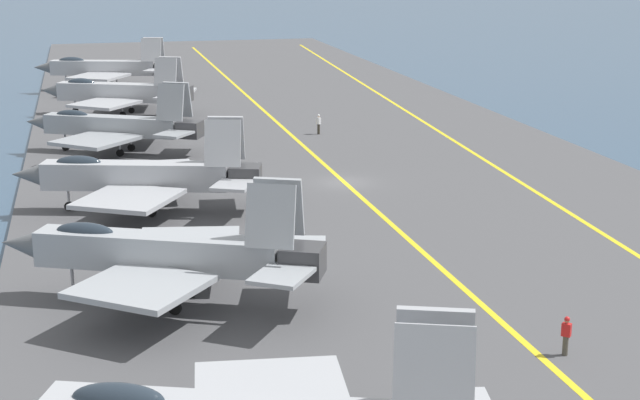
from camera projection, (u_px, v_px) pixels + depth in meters
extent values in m
plane|color=#334C66|center=(344.00, 188.00, 71.00)|extent=(2000.00, 2000.00, 0.00)
cube|color=#4C4C4F|center=(345.00, 185.00, 70.95)|extent=(215.81, 45.76, 0.40)
cube|color=yellow|center=(506.00, 173.00, 73.76)|extent=(193.92, 11.63, 0.01)
cube|color=yellow|center=(345.00, 182.00, 70.89)|extent=(194.23, 0.36, 0.01)
ellipsoid|color=#232D38|center=(118.00, 399.00, 29.58)|extent=(1.99, 3.08, 1.03)
cube|color=#A8AAAF|center=(272.00, 397.00, 33.07)|extent=(6.20, 5.79, 0.28)
cube|color=#A8AAAF|center=(434.00, 381.00, 27.10)|extent=(1.69, 2.45, 3.09)
cube|color=#A8AAAF|center=(434.00, 352.00, 28.98)|extent=(1.69, 2.45, 3.09)
cube|color=#9EA3A8|center=(157.00, 252.00, 46.43)|extent=(6.42, 11.49, 1.68)
cone|color=#5B5E60|center=(23.00, 244.00, 47.67)|extent=(2.38, 2.70, 1.59)
cube|color=#38383A|center=(303.00, 261.00, 45.15)|extent=(2.55, 2.55, 1.43)
ellipsoid|color=#232D38|center=(85.00, 232.00, 46.87)|extent=(2.03, 3.01, 0.92)
cube|color=#9EA3A8|center=(140.00, 287.00, 43.34)|extent=(7.07, 7.10, 0.28)
cube|color=#9EA3A8|center=(188.00, 243.00, 49.65)|extent=(5.80, 5.94, 0.28)
cube|color=#9EA3A8|center=(270.00, 216.00, 43.96)|extent=(1.75, 2.42, 2.88)
cube|color=#9EA3A8|center=(279.00, 206.00, 45.64)|extent=(1.75, 2.42, 2.88)
cube|color=#9EA3A8|center=(282.00, 276.00, 43.11)|extent=(3.58, 3.43, 0.20)
cube|color=#9EA3A8|center=(302.00, 246.00, 47.37)|extent=(3.27, 2.87, 0.20)
cylinder|color=#B2B2B7|center=(73.00, 281.00, 47.66)|extent=(0.16, 0.16, 1.78)
cylinder|color=black|center=(73.00, 292.00, 47.81)|extent=(0.45, 0.64, 0.60)
cylinder|color=#B2B2B7|center=(175.00, 296.00, 45.54)|extent=(0.16, 0.16, 1.78)
cylinder|color=black|center=(175.00, 308.00, 45.69)|extent=(0.45, 0.64, 0.60)
cylinder|color=#B2B2B7|center=(190.00, 280.00, 47.77)|extent=(0.16, 0.16, 1.78)
cylinder|color=black|center=(191.00, 291.00, 47.92)|extent=(0.45, 0.64, 0.60)
cube|color=#A8AAAF|center=(135.00, 176.00, 62.63)|extent=(4.95, 11.93, 1.71)
cone|color=#5B5E60|center=(29.00, 175.00, 62.92)|extent=(2.19, 2.62, 1.62)
cube|color=#38383A|center=(246.00, 177.00, 62.33)|extent=(2.43, 2.40, 1.45)
ellipsoid|color=#232D38|center=(79.00, 163.00, 62.57)|extent=(1.71, 3.05, 0.94)
cube|color=#A8AAAF|center=(129.00, 199.00, 59.17)|extent=(7.52, 7.32, 0.28)
cube|color=#A8AAAF|center=(154.00, 171.00, 66.34)|extent=(5.89, 5.36, 0.28)
cube|color=#A8AAAF|center=(223.00, 143.00, 60.93)|extent=(1.50, 2.42, 2.92)
cube|color=#A8AAAF|center=(226.00, 138.00, 62.66)|extent=(1.50, 2.42, 2.92)
cube|color=#A8AAAF|center=(233.00, 185.00, 60.18)|extent=(3.51, 3.26, 0.20)
cube|color=#A8AAAF|center=(242.00, 169.00, 64.53)|extent=(3.02, 2.54, 0.20)
cylinder|color=#B2B2B7|center=(69.00, 199.00, 63.23)|extent=(0.16, 0.16, 1.53)
cylinder|color=black|center=(69.00, 206.00, 63.35)|extent=(0.38, 0.64, 0.60)
cylinder|color=#B2B2B7|center=(151.00, 205.00, 61.84)|extent=(0.16, 0.16, 1.53)
cylinder|color=black|center=(152.00, 212.00, 61.95)|extent=(0.38, 0.64, 0.60)
cylinder|color=#B2B2B7|center=(159.00, 196.00, 64.15)|extent=(0.16, 0.16, 1.53)
cylinder|color=black|center=(159.00, 203.00, 64.27)|extent=(0.38, 0.64, 0.60)
cube|color=#93999E|center=(111.00, 126.00, 80.21)|extent=(6.68, 10.91, 1.56)
cone|color=#5B5E60|center=(38.00, 122.00, 81.75)|extent=(2.31, 2.61, 1.48)
cube|color=#38383A|center=(190.00, 129.00, 78.63)|extent=(2.45, 2.48, 1.32)
ellipsoid|color=#232D38|center=(72.00, 115.00, 80.83)|extent=(2.05, 2.87, 0.86)
cube|color=#93999E|center=(96.00, 140.00, 76.87)|extent=(7.52, 7.46, 0.28)
cube|color=#93999E|center=(134.00, 124.00, 83.63)|extent=(6.64, 6.14, 0.28)
cube|color=#93999E|center=(170.00, 102.00, 77.58)|extent=(1.81, 2.35, 2.91)
cube|color=#93999E|center=(178.00, 99.00, 79.11)|extent=(1.81, 2.35, 2.91)
cube|color=#93999E|center=(174.00, 134.00, 76.69)|extent=(3.54, 3.43, 0.20)
cube|color=#93999E|center=(194.00, 124.00, 80.78)|extent=(3.32, 2.91, 0.20)
cylinder|color=#B2B2B7|center=(65.00, 142.00, 81.59)|extent=(0.16, 0.16, 1.52)
cylinder|color=black|center=(66.00, 147.00, 81.71)|extent=(0.47, 0.63, 0.60)
cylinder|color=#B2B2B7|center=(120.00, 147.00, 79.31)|extent=(0.16, 0.16, 1.52)
cylinder|color=black|center=(120.00, 153.00, 79.43)|extent=(0.47, 0.63, 0.60)
cylinder|color=#B2B2B7|center=(131.00, 142.00, 81.36)|extent=(0.16, 0.16, 1.52)
cylinder|color=black|center=(131.00, 148.00, 81.47)|extent=(0.47, 0.63, 0.60)
cube|color=#A8AAAF|center=(115.00, 92.00, 98.04)|extent=(6.30, 11.41, 1.77)
cone|color=#5B5E60|center=(51.00, 90.00, 99.18)|extent=(2.43, 2.70, 1.68)
cube|color=#38383A|center=(182.00, 94.00, 96.88)|extent=(2.62, 2.55, 1.51)
ellipsoid|color=#232D38|center=(81.00, 83.00, 98.42)|extent=(2.03, 2.99, 0.97)
cube|color=#A8AAAF|center=(105.00, 104.00, 94.62)|extent=(7.50, 7.41, 0.28)
cube|color=#A8AAAF|center=(132.00, 93.00, 101.62)|extent=(6.35, 5.91, 0.28)
cube|color=#A8AAAF|center=(165.00, 72.00, 95.63)|extent=(1.67, 2.37, 2.69)
cube|color=#A8AAAF|center=(171.00, 70.00, 97.40)|extent=(1.67, 2.37, 2.69)
cube|color=#A8AAAF|center=(170.00, 97.00, 94.78)|extent=(3.55, 3.39, 0.20)
cube|color=#A8AAAF|center=(184.00, 90.00, 99.13)|extent=(3.24, 2.81, 0.20)
cylinder|color=#B2B2B7|center=(75.00, 107.00, 99.17)|extent=(0.16, 0.16, 1.43)
cylinder|color=black|center=(75.00, 111.00, 99.28)|extent=(0.44, 0.64, 0.60)
cylinder|color=#B2B2B7|center=(123.00, 110.00, 97.07)|extent=(0.16, 0.16, 1.43)
cylinder|color=black|center=(123.00, 114.00, 97.17)|extent=(0.44, 0.64, 0.60)
cylinder|color=#B2B2B7|center=(131.00, 106.00, 99.43)|extent=(0.16, 0.16, 1.43)
cylinder|color=black|center=(132.00, 110.00, 99.53)|extent=(0.44, 0.64, 0.60)
cube|color=#A8AAAF|center=(103.00, 68.00, 114.37)|extent=(4.95, 12.14, 1.67)
cone|color=#5B5E60|center=(44.00, 67.00, 114.65)|extent=(2.16, 2.65, 1.59)
cube|color=#38383A|center=(164.00, 68.00, 114.09)|extent=(2.39, 2.42, 1.42)
ellipsoid|color=#232D38|center=(71.00, 61.00, 114.32)|extent=(1.70, 3.09, 0.92)
cube|color=#A8AAAF|center=(99.00, 77.00, 110.89)|extent=(7.64, 7.45, 0.28)
cube|color=#A8AAAF|center=(115.00, 68.00, 118.10)|extent=(5.97, 5.45, 0.28)
cube|color=#A8AAAF|center=(151.00, 50.00, 112.74)|extent=(1.44, 2.44, 2.65)
cube|color=#A8AAAF|center=(154.00, 48.00, 114.43)|extent=(1.44, 2.44, 2.65)
cube|color=#A8AAAF|center=(156.00, 70.00, 111.95)|extent=(3.52, 3.29, 0.20)
cube|color=#A8AAAF|center=(164.00, 66.00, 116.27)|extent=(3.02, 2.58, 0.20)
cylinder|color=#B2B2B7|center=(66.00, 82.00, 115.00)|extent=(0.16, 0.16, 1.82)
cylinder|color=black|center=(66.00, 88.00, 115.15)|extent=(0.38, 0.64, 0.60)
cylinder|color=#B2B2B7|center=(112.00, 84.00, 113.64)|extent=(0.16, 0.16, 1.82)
cylinder|color=black|center=(112.00, 89.00, 113.80)|extent=(0.38, 0.64, 0.60)
cylinder|color=#B2B2B7|center=(117.00, 81.00, 115.90)|extent=(0.16, 0.16, 1.82)
cylinder|color=black|center=(117.00, 86.00, 116.05)|extent=(0.38, 0.64, 0.60)
cylinder|color=#4C473D|center=(565.00, 346.00, 41.13)|extent=(0.24, 0.24, 0.87)
cube|color=red|center=(566.00, 330.00, 40.95)|extent=(0.45, 0.46, 0.56)
sphere|color=#9E7051|center=(567.00, 321.00, 40.85)|extent=(0.22, 0.22, 0.22)
sphere|color=red|center=(567.00, 319.00, 40.83)|extent=(0.24, 0.24, 0.24)
cylinder|color=#383328|center=(319.00, 129.00, 88.64)|extent=(0.24, 0.24, 0.93)
cube|color=white|center=(319.00, 121.00, 88.45)|extent=(0.45, 0.39, 0.59)
sphere|color=beige|center=(319.00, 116.00, 88.34)|extent=(0.22, 0.22, 0.22)
sphere|color=white|center=(319.00, 116.00, 88.33)|extent=(0.24, 0.24, 0.24)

